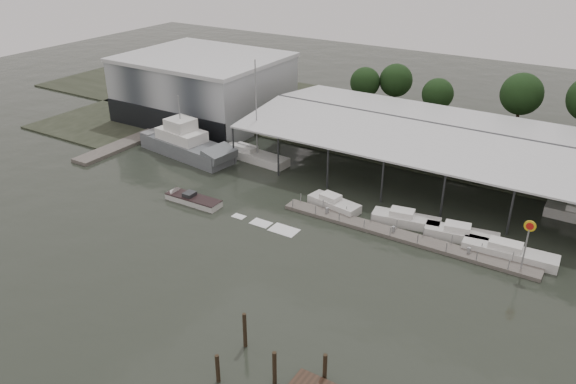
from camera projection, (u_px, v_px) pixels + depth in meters
The scene contains 17 objects.
ground at pixel (231, 240), 58.87m from camera, with size 200.00×200.00×0.00m, color #262B23.
land_strip_far at pixel (388, 126), 90.83m from camera, with size 140.00×30.00×0.30m.
land_strip_west at pixel (154, 106), 100.70m from camera, with size 20.00×40.00×0.30m.
storage_warehouse at pixel (204, 87), 92.68m from camera, with size 24.50×20.50×10.50m.
covered_boat_shed at pixel (476, 136), 69.43m from camera, with size 58.24×24.00×6.96m.
trawler_dock at pixel (127, 143), 83.69m from camera, with size 3.00×18.00×0.50m.
floating_dock at pixel (402, 236), 59.27m from camera, with size 28.00×2.00×1.40m.
shell_fuel_sign at pixel (528, 236), 51.92m from camera, with size 1.10×0.18×5.55m.
grey_trawler at pixel (187, 145), 79.33m from camera, with size 16.15×6.62×8.84m.
white_sailboat at pixel (254, 156), 78.10m from camera, with size 10.72×3.44×14.35m.
speedboat_underway at pixel (189, 199), 66.69m from camera, with size 18.82×2.56×2.00m.
moored_cruiser_0 at pixel (334, 203), 65.12m from camera, with size 6.63×3.31×1.70m.
moored_cruiser_1 at pixel (405, 219), 61.70m from camera, with size 7.65×3.39×1.70m.
moored_cruiser_2 at pixel (461, 234), 58.81m from camera, with size 7.78×3.39×1.70m.
moored_cruiser_3 at pixel (509, 252), 55.61m from camera, with size 9.18×2.68×1.70m.
mooring_pilings at pixel (249, 376), 39.92m from camera, with size 7.29×7.80×3.76m.
horizon_tree_line at pixel (571, 106), 81.39m from camera, with size 70.41×10.52×10.20m.
Camera 1 is at (31.87, -39.81, 30.42)m, focal length 35.00 mm.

